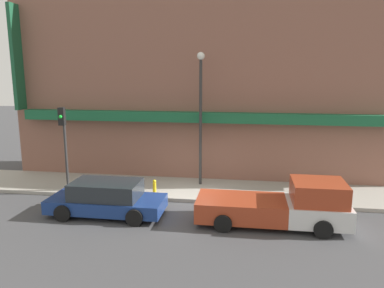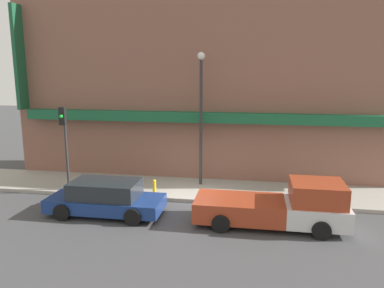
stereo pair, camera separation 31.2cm
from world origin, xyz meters
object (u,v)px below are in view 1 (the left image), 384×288
pickup_truck (282,205)px  parked_car (107,198)px  traffic_light (64,134)px  street_lamp (201,105)px  fire_hydrant (154,186)px

pickup_truck → parked_car: 6.82m
parked_car → traffic_light: (-2.75, 2.11, 2.16)m
parked_car → street_lamp: (3.24, 4.09, 3.39)m
street_lamp → traffic_light: (-5.99, -1.98, -1.23)m
pickup_truck → street_lamp: size_ratio=0.87×
parked_car → street_lamp: size_ratio=0.72×
pickup_truck → street_lamp: bearing=131.5°
pickup_truck → fire_hydrant: 5.99m
parked_car → street_lamp: street_lamp is taller
traffic_light → street_lamp: bearing=18.3°
fire_hydrant → traffic_light: bearing=-176.0°
parked_car → traffic_light: traffic_light is taller
pickup_truck → traffic_light: 10.02m
traffic_light → pickup_truck: bearing=-12.5°
parked_car → fire_hydrant: bearing=60.5°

